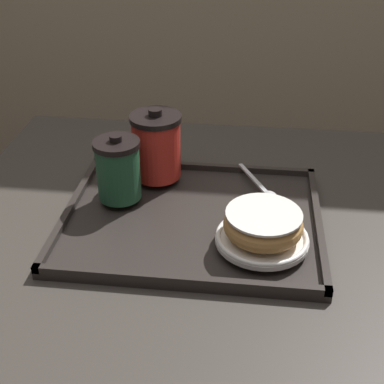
{
  "coord_description": "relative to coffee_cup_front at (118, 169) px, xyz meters",
  "views": [
    {
      "loc": [
        0.11,
        -0.76,
        1.29
      ],
      "look_at": [
        0.02,
        0.01,
        0.81
      ],
      "focal_mm": 50.0,
      "sensor_mm": 36.0,
      "label": 1
    }
  ],
  "objects": [
    {
      "name": "plate_with_chocolate_donut",
      "position": [
        0.26,
        -0.11,
        -0.05
      ],
      "size": [
        0.15,
        0.15,
        0.01
      ],
      "color": "white",
      "rests_on": "serving_tray"
    },
    {
      "name": "coffee_cup_rear",
      "position": [
        0.05,
        0.09,
        0.01
      ],
      "size": [
        0.1,
        0.1,
        0.14
      ],
      "color": "red",
      "rests_on": "serving_tray"
    },
    {
      "name": "coffee_cup_front",
      "position": [
        0.0,
        0.0,
        0.0
      ],
      "size": [
        0.08,
        0.08,
        0.12
      ],
      "color": "#235638",
      "rests_on": "serving_tray"
    },
    {
      "name": "cafe_table",
      "position": [
        0.12,
        -0.05,
        -0.27
      ],
      "size": [
        0.86,
        0.87,
        0.74
      ],
      "color": "#38332D",
      "rests_on": "ground_plane"
    },
    {
      "name": "serving_tray",
      "position": [
        0.14,
        -0.04,
        -0.07
      ],
      "size": [
        0.45,
        0.36,
        0.02
      ],
      "color": "#282321",
      "rests_on": "cafe_table"
    },
    {
      "name": "spoon",
      "position": [
        0.26,
        0.04,
        -0.05
      ],
      "size": [
        0.08,
        0.14,
        0.01
      ],
      "rotation": [
        0.0,
        0.0,
        5.18
      ],
      "color": "silver",
      "rests_on": "serving_tray"
    },
    {
      "name": "donut_chocolate_glazed",
      "position": [
        0.26,
        -0.11,
        -0.02
      ],
      "size": [
        0.13,
        0.13,
        0.04
      ],
      "color": "tan",
      "rests_on": "plate_with_chocolate_donut"
    }
  ]
}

